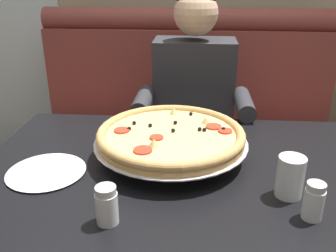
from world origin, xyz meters
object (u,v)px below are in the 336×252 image
at_px(dining_table, 176,190).
at_px(diner_main, 193,107).
at_px(plate_near_left, 46,170).
at_px(shaker_pepper_flakes, 313,204).
at_px(patio_chair, 55,67).
at_px(booth_bench, 185,141).
at_px(shaker_oregano, 107,208).
at_px(drinking_glass, 290,179).
at_px(pizza, 171,136).

xyz_separation_m(dining_table, diner_main, (0.05, 0.65, 0.06)).
xyz_separation_m(diner_main, plate_near_left, (-0.46, -0.71, 0.03)).
bearing_deg(shaker_pepper_flakes, patio_chair, 124.06).
height_order(shaker_pepper_flakes, patio_chair, patio_chair).
distance_m(shaker_pepper_flakes, plate_near_left, 0.80).
xyz_separation_m(booth_bench, shaker_oregano, (-0.16, -1.21, 0.38)).
relative_size(shaker_pepper_flakes, drinking_glass, 0.85).
distance_m(dining_table, diner_main, 0.65).
xyz_separation_m(shaker_pepper_flakes, plate_near_left, (-0.78, 0.17, -0.03)).
height_order(pizza, shaker_oregano, pizza).
height_order(dining_table, pizza, pizza).
xyz_separation_m(diner_main, pizza, (-0.07, -0.57, 0.10)).
distance_m(booth_bench, shaker_oregano, 1.28).
bearing_deg(plate_near_left, shaker_pepper_flakes, -12.22).
xyz_separation_m(pizza, drinking_glass, (0.35, -0.21, -0.02)).
height_order(dining_table, drinking_glass, drinking_glass).
relative_size(shaker_oregano, plate_near_left, 0.42).
bearing_deg(dining_table, patio_chair, 119.97).
height_order(booth_bench, dining_table, booth_bench).
relative_size(dining_table, pizza, 2.50).
height_order(plate_near_left, patio_chair, patio_chair).
height_order(booth_bench, drinking_glass, booth_bench).
relative_size(pizza, shaker_pepper_flakes, 5.03).
distance_m(booth_bench, plate_near_left, 1.12).
relative_size(booth_bench, shaker_oregano, 16.44).
relative_size(diner_main, drinking_glass, 10.44).
distance_m(diner_main, drinking_glass, 0.84).
relative_size(diner_main, shaker_oregano, 12.11).
relative_size(booth_bench, drinking_glass, 14.17).
bearing_deg(drinking_glass, shaker_oregano, -161.57).
height_order(dining_table, patio_chair, patio_chair).
height_order(booth_bench, pizza, booth_bench).
bearing_deg(booth_bench, diner_main, -80.37).
bearing_deg(booth_bench, pizza, -91.60).
relative_size(plate_near_left, drinking_glass, 2.05).
distance_m(pizza, plate_near_left, 0.42).
bearing_deg(shaker_pepper_flakes, pizza, 141.00).
bearing_deg(pizza, booth_bench, 88.40).
xyz_separation_m(plate_near_left, drinking_glass, (0.74, -0.07, 0.04)).
relative_size(dining_table, patio_chair, 1.53).
bearing_deg(drinking_glass, diner_main, 110.10).
xyz_separation_m(booth_bench, plate_near_left, (-0.41, -0.98, 0.35)).
bearing_deg(patio_chair, dining_table, -60.03).
bearing_deg(diner_main, pizza, -96.89).
distance_m(shaker_oregano, patio_chair, 2.64).
distance_m(booth_bench, dining_table, 0.95).
height_order(drinking_glass, patio_chair, patio_chair).
xyz_separation_m(dining_table, drinking_glass, (0.33, -0.13, 0.14)).
height_order(pizza, shaker_pepper_flakes, pizza).
xyz_separation_m(booth_bench, pizza, (-0.02, -0.83, 0.41)).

